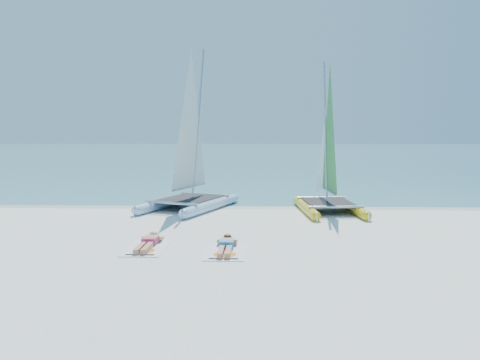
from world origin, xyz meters
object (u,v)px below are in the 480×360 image
object	(u,v)px
towel_b	(226,251)
sunbather_a	(149,242)
catamaran_yellow	(326,162)
catamaran_blue	(190,159)
sunbather_b	(226,245)
towel_a	(147,248)

from	to	relation	value
towel_b	sunbather_a	bearing A→B (deg)	166.80
catamaran_yellow	sunbather_a	xyz separation A→B (m)	(-5.55, -6.13, -1.76)
sunbather_a	towel_b	bearing A→B (deg)	-13.20
catamaran_blue	catamaran_yellow	xyz separation A→B (m)	(5.31, -0.16, -0.10)
sunbather_a	sunbather_b	world-z (taller)	same
catamaran_blue	catamaran_yellow	world-z (taller)	catamaran_blue
towel_a	sunbather_b	distance (m)	2.07
catamaran_yellow	sunbather_b	distance (m)	7.52
towel_b	sunbather_b	bearing A→B (deg)	90.00
catamaran_blue	catamaran_yellow	size ratio (longest dim) A/B	1.11
catamaran_blue	sunbather_a	distance (m)	6.57
towel_a	towel_b	xyz separation A→B (m)	(2.07, -0.29, 0.00)
catamaran_blue	towel_b	bearing A→B (deg)	-53.89
towel_a	sunbather_a	size ratio (longest dim) A/B	1.07
catamaran_yellow	sunbather_a	size ratio (longest dim) A/B	3.46
catamaran_yellow	catamaran_blue	bearing A→B (deg)	173.84
catamaran_blue	sunbather_b	distance (m)	7.08
towel_a	catamaran_blue	bearing A→B (deg)	87.93
towel_b	sunbather_b	xyz separation A→B (m)	(-0.00, 0.19, 0.11)
catamaran_yellow	sunbather_a	bearing A→B (deg)	-136.57
catamaran_yellow	sunbather_b	world-z (taller)	catamaran_yellow
towel_a	towel_b	distance (m)	2.09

